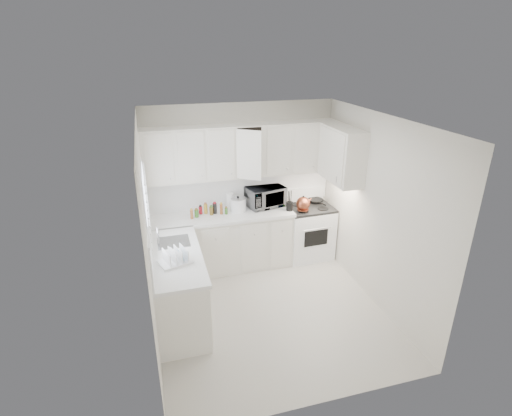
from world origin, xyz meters
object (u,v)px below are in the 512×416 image
object	(u,v)px
tea_kettle	(303,203)
dish_rack	(175,255)
microwave	(265,194)
utensil_crock	(290,200)
rice_cooker	(238,204)
stove	(308,225)

from	to	relation	value
tea_kettle	dish_rack	xyz separation A→B (m)	(-2.12, -1.14, -0.01)
tea_kettle	microwave	world-z (taller)	microwave
utensil_crock	dish_rack	size ratio (longest dim) A/B	0.92
dish_rack	rice_cooker	bearing A→B (deg)	33.43
rice_cooker	dish_rack	world-z (taller)	rice_cooker
microwave	rice_cooker	size ratio (longest dim) A/B	2.36
tea_kettle	microwave	bearing A→B (deg)	144.69
stove	microwave	world-z (taller)	microwave
stove	rice_cooker	distance (m)	1.29
utensil_crock	microwave	bearing A→B (deg)	137.85
dish_rack	utensil_crock	bearing A→B (deg)	13.98
rice_cooker	utensil_crock	size ratio (longest dim) A/B	0.72
stove	tea_kettle	bearing A→B (deg)	-140.27
tea_kettle	utensil_crock	distance (m)	0.23
utensil_crock	rice_cooker	bearing A→B (deg)	165.73
rice_cooker	dish_rack	distance (m)	1.75
tea_kettle	utensil_crock	bearing A→B (deg)	169.13
stove	utensil_crock	bearing A→B (deg)	-162.72
rice_cooker	dish_rack	size ratio (longest dim) A/B	0.67
tea_kettle	utensil_crock	world-z (taller)	utensil_crock
microwave	utensil_crock	world-z (taller)	microwave
stove	tea_kettle	xyz separation A→B (m)	(-0.18, -0.16, 0.48)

